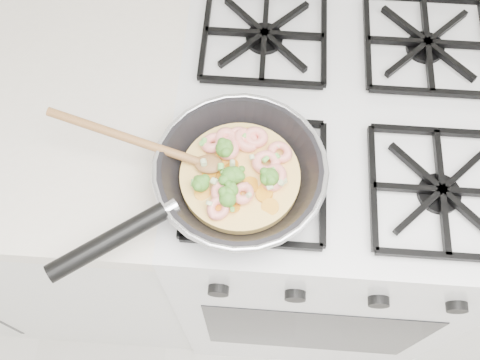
{
  "coord_description": "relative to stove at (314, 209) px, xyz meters",
  "views": [
    {
      "loc": [
        -0.15,
        1.16,
        1.72
      ],
      "look_at": [
        -0.17,
        1.54,
        0.93
      ],
      "focal_mm": 41.21,
      "sensor_mm": 36.0,
      "label": 1
    }
  ],
  "objects": [
    {
      "name": "skillet",
      "position": [
        -0.18,
        -0.16,
        0.49
      ],
      "size": [
        0.44,
        0.33,
        0.09
      ],
      "rotation": [
        0.0,
        0.0,
        0.03
      ],
      "color": "black",
      "rests_on": "stove"
    },
    {
      "name": "stove",
      "position": [
        0.0,
        0.0,
        0.0
      ],
      "size": [
        0.6,
        0.6,
        0.92
      ],
      "color": "white",
      "rests_on": "ground"
    }
  ]
}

